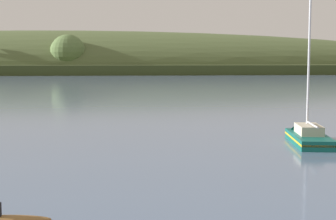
# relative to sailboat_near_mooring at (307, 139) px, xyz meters

# --- Properties ---
(far_shoreline_hill) EXTENTS (492.82, 129.25, 36.30)m
(far_shoreline_hill) POSITION_rel_sailboat_near_mooring_xyz_m (-21.98, 196.19, 0.01)
(far_shoreline_hill) COLOR #35401E
(far_shoreline_hill) RESTS_ON ground
(sailboat_near_mooring) EXTENTS (3.62, 7.07, 11.65)m
(sailboat_near_mooring) POSITION_rel_sailboat_near_mooring_xyz_m (0.00, 0.00, 0.00)
(sailboat_near_mooring) COLOR #0F564C
(sailboat_near_mooring) RESTS_ON ground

